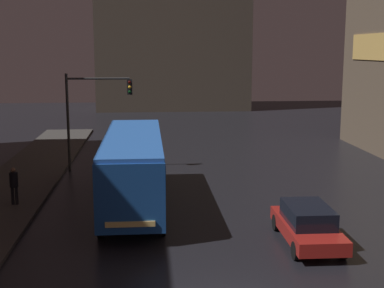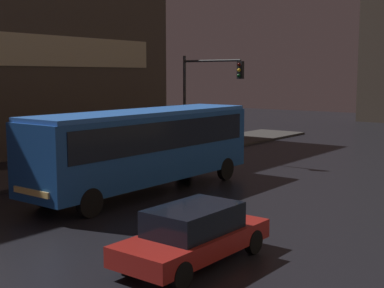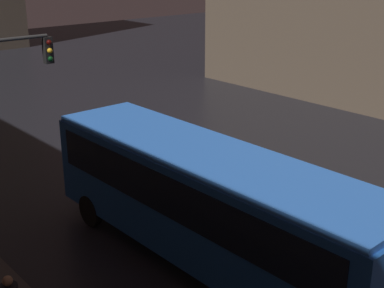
{
  "view_description": "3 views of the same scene",
  "coord_description": "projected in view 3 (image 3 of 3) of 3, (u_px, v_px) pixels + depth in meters",
  "views": [
    {
      "loc": [
        -2.04,
        -13.55,
        7.12
      ],
      "look_at": [
        0.02,
        11.57,
        2.66
      ],
      "focal_mm": 50.0,
      "sensor_mm": 36.0,
      "label": 1
    },
    {
      "loc": [
        11.66,
        -5.37,
        4.72
      ],
      "look_at": [
        -0.51,
        10.57,
        2.12
      ],
      "focal_mm": 50.0,
      "sensor_mm": 36.0,
      "label": 2
    },
    {
      "loc": [
        -11.56,
        1.1,
        8.06
      ],
      "look_at": [
        0.06,
        14.2,
        1.83
      ],
      "focal_mm": 50.0,
      "sensor_mm": 36.0,
      "label": 3
    }
  ],
  "objects": [
    {
      "name": "bus_near",
      "position": [
        208.0,
        196.0,
        14.08
      ],
      "size": [
        2.65,
        11.0,
        3.31
      ],
      "rotation": [
        0.0,
        0.0,
        3.14
      ],
      "color": "#194793",
      "rests_on": "ground"
    }
  ]
}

